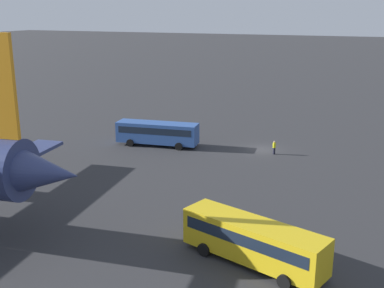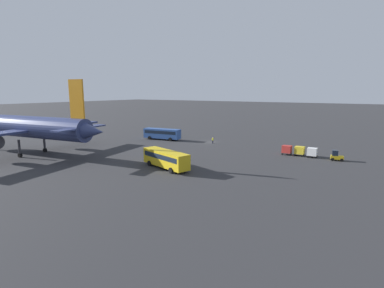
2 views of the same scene
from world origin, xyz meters
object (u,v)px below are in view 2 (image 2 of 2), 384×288
object	(u,v)px
airplane	(27,127)
cargo_cart_yellow	(300,150)
baggage_tug	(336,156)
shuttle_bus_far	(166,158)
cargo_cart_white	(312,152)
shuttle_bus_near	(162,133)
worker_person	(213,140)
cargo_cart_red	(287,149)

from	to	relation	value
airplane	cargo_cart_yellow	xyz separation A→B (m)	(-51.59, -30.36, -4.89)
baggage_tug	shuttle_bus_far	bearing A→B (deg)	32.89
cargo_cart_white	shuttle_bus_far	bearing A→B (deg)	48.50
shuttle_bus_near	cargo_cart_white	size ratio (longest dim) A/B	5.46
shuttle_bus_far	baggage_tug	distance (m)	34.68
worker_person	cargo_cart_white	xyz separation A→B (m)	(-26.01, 3.94, 0.32)
worker_person	shuttle_bus_near	bearing A→B (deg)	7.94
airplane	shuttle_bus_near	size ratio (longest dim) A/B	3.86
airplane	worker_person	distance (m)	44.50
cargo_cart_white	cargo_cart_yellow	bearing A→B (deg)	-6.22
shuttle_bus_near	shuttle_bus_far	bearing A→B (deg)	121.04
worker_person	cargo_cart_yellow	xyz separation A→B (m)	(-23.36, 3.65, 0.32)
cargo_cart_yellow	airplane	bearing A→B (deg)	30.48
baggage_tug	airplane	bearing A→B (deg)	17.32
cargo_cart_yellow	shuttle_bus_near	bearing A→B (deg)	-2.20
shuttle_bus_far	worker_person	world-z (taller)	shuttle_bus_far
airplane	cargo_cart_yellow	size ratio (longest dim) A/B	21.06
shuttle_bus_far	cargo_cart_red	world-z (taller)	shuttle_bus_far
shuttle_bus_far	cargo_cart_red	bearing A→B (deg)	-106.33
shuttle_bus_far	baggage_tug	bearing A→B (deg)	-120.47
airplane	cargo_cart_red	bearing A→B (deg)	-156.10
shuttle_bus_far	cargo_cart_white	bearing A→B (deg)	-114.38
baggage_tug	cargo_cart_red	distance (m)	10.02
shuttle_bus_far	worker_person	size ratio (longest dim) A/B	6.44
cargo_cart_red	worker_person	bearing A→B (deg)	-10.87
worker_person	cargo_cart_red	size ratio (longest dim) A/B	0.84
airplane	worker_person	bearing A→B (deg)	-137.34
airplane	cargo_cart_yellow	distance (m)	60.06
cargo_cart_white	airplane	bearing A→B (deg)	29.00
shuttle_bus_near	cargo_cart_red	distance (m)	36.21
baggage_tug	cargo_cart_red	world-z (taller)	baggage_tug
shuttle_bus_near	baggage_tug	size ratio (longest dim) A/B	4.35
shuttle_bus_near	cargo_cart_white	xyz separation A→B (m)	(-41.48, 1.78, -0.70)
baggage_tug	cargo_cart_yellow	bearing A→B (deg)	-13.65
shuttle_bus_far	worker_person	distance (m)	28.05
worker_person	shuttle_bus_far	bearing A→B (deg)	100.52
cargo_cart_red	shuttle_bus_far	bearing A→B (deg)	56.55
airplane	cargo_cart_red	xyz separation A→B (m)	(-48.93, -30.03, -4.89)
airplane	cargo_cart_yellow	world-z (taller)	airplane
shuttle_bus_near	airplane	bearing A→B (deg)	60.18
cargo_cart_white	cargo_cart_yellow	size ratio (longest dim) A/B	1.00
cargo_cart_red	airplane	bearing A→B (deg)	31.54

